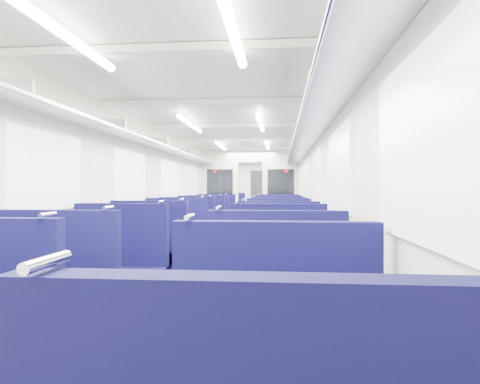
{
  "coord_description": "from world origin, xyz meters",
  "views": [
    {
      "loc": [
        0.85,
        -9.16,
        1.26
      ],
      "look_at": [
        -0.23,
        2.42,
        1.15
      ],
      "focal_mm": 32.12,
      "sensor_mm": 36.0,
      "label": 1
    }
  ],
  "objects": [
    {
      "name": "floor",
      "position": [
        0.0,
        0.0,
        0.0
      ],
      "size": [
        2.8,
        18.0,
        0.01
      ],
      "primitive_type": "cube",
      "color": "black",
      "rests_on": "ground"
    },
    {
      "name": "ceiling",
      "position": [
        0.0,
        0.0,
        2.35
      ],
      "size": [
        2.8,
        18.0,
        0.01
      ],
      "primitive_type": "cube",
      "color": "white",
      "rests_on": "wall_left"
    },
    {
      "name": "wall_left",
      "position": [
        -1.4,
        0.0,
        1.18
      ],
      "size": [
        0.02,
        18.0,
        2.35
      ],
      "primitive_type": "cube",
      "color": "silver",
      "rests_on": "floor"
    },
    {
      "name": "dado_left",
      "position": [
        -1.39,
        0.0,
        0.35
      ],
      "size": [
        0.03,
        17.9,
        0.7
      ],
      "primitive_type": "cube",
      "color": "#12113A",
      "rests_on": "floor"
    },
    {
      "name": "wall_right",
      "position": [
        1.4,
        0.0,
        1.18
      ],
      "size": [
        0.02,
        18.0,
        2.35
      ],
      "primitive_type": "cube",
      "color": "silver",
      "rests_on": "floor"
    },
    {
      "name": "dado_right",
      "position": [
        1.39,
        0.0,
        0.35
      ],
      "size": [
        0.03,
        17.9,
        0.7
      ],
      "primitive_type": "cube",
      "color": "#12113A",
      "rests_on": "floor"
    },
    {
      "name": "wall_far",
      "position": [
        0.0,
        9.0,
        1.18
      ],
      "size": [
        2.8,
        0.02,
        2.35
      ],
      "primitive_type": "cube",
      "color": "silver",
      "rests_on": "floor"
    },
    {
      "name": "luggage_rack_left",
      "position": [
        -1.21,
        0.0,
        1.97
      ],
      "size": [
        0.36,
        17.4,
        0.18
      ],
      "color": "#B2B5BA",
      "rests_on": "wall_left"
    },
    {
      "name": "luggage_rack_right",
      "position": [
        1.21,
        0.0,
        1.97
      ],
      "size": [
        0.36,
        17.4,
        0.18
      ],
      "color": "#B2B5BA",
      "rests_on": "wall_right"
    },
    {
      "name": "windows",
      "position": [
        0.0,
        -0.46,
        1.42
      ],
      "size": [
        2.78,
        15.6,
        0.75
      ],
      "color": "white",
      "rests_on": "wall_left"
    },
    {
      "name": "ceiling_fittings",
      "position": [
        0.0,
        -0.26,
        2.29
      ],
      "size": [
        2.7,
        16.06,
        0.11
      ],
      "color": "white",
      "rests_on": "ceiling"
    },
    {
      "name": "end_door",
      "position": [
        0.0,
        8.94,
        1.0
      ],
      "size": [
        0.75,
        0.06,
        2.0
      ],
      "primitive_type": "cube",
      "color": "black",
      "rests_on": "floor"
    },
    {
      "name": "bulkhead",
      "position": [
        -0.0,
        3.15,
        1.23
      ],
      "size": [
        2.8,
        0.1,
        2.35
      ],
      "color": "white",
      "rests_on": "floor"
    },
    {
      "name": "seat_4",
      "position": [
        -0.83,
        -5.98,
        0.35
      ],
      "size": [
        1.01,
        0.56,
        1.13
      ],
      "color": "#0F0E46",
      "rests_on": "floor"
    },
    {
      "name": "seat_5",
      "position": [
        0.83,
        -5.91,
        0.35
      ],
      "size": [
        1.01,
        0.56,
        1.13
      ],
      "color": "#0F0E46",
      "rests_on": "floor"
    },
    {
      "name": "seat_6",
      "position": [
        -0.83,
        -4.88,
        0.35
      ],
      "size": [
        1.01,
        0.56,
        1.13
      ],
      "color": "#0F0E46",
      "rests_on": "floor"
    },
    {
      "name": "seat_7",
      "position": [
        0.83,
        -4.81,
        0.35
      ],
      "size": [
        1.01,
        0.56,
        1.13
      ],
      "color": "#0F0E46",
      "rests_on": "floor"
    },
    {
      "name": "seat_8",
      "position": [
        -0.83,
        -3.63,
        0.35
      ],
      "size": [
        1.01,
        0.56,
        1.13
      ],
      "color": "#0F0E46",
      "rests_on": "floor"
    },
    {
      "name": "seat_9",
      "position": [
        0.83,
        -3.75,
        0.35
      ],
      "size": [
        1.01,
        0.56,
        1.13
      ],
      "color": "#0F0E46",
      "rests_on": "floor"
    },
    {
      "name": "seat_10",
      "position": [
        -0.83,
        -2.45,
        0.35
      ],
      "size": [
        1.01,
        0.56,
        1.13
      ],
      "color": "#0F0E46",
      "rests_on": "floor"
    },
    {
      "name": "seat_11",
      "position": [
        0.83,
        -2.49,
        0.35
      ],
      "size": [
        1.01,
        0.56,
        1.13
      ],
      "color": "#0F0E46",
      "rests_on": "floor"
    },
    {
      "name": "seat_12",
      "position": [
        -0.83,
        -1.38,
        0.35
      ],
      "size": [
        1.01,
        0.56,
        1.13
      ],
      "color": "#0F0E46",
      "rests_on": "floor"
    },
    {
      "name": "seat_13",
      "position": [
        0.83,
        -1.4,
        0.35
      ],
      "size": [
        1.01,
        0.56,
        1.13
      ],
      "color": "#0F0E46",
      "rests_on": "floor"
    },
    {
      "name": "seat_14",
      "position": [
        -0.83,
        -0.26,
        0.35
      ],
      "size": [
        1.01,
        0.56,
        1.13
      ],
      "color": "#0F0E46",
      "rests_on": "floor"
    },
    {
      "name": "seat_15",
      "position": [
        0.83,
        -0.13,
        0.35
      ],
      "size": [
        1.01,
        0.56,
        1.13
      ],
      "color": "#0F0E46",
      "rests_on": "floor"
    },
    {
      "name": "seat_16",
      "position": [
        -0.83,
        0.86,
        0.35
      ],
      "size": [
        1.01,
        0.56,
        1.13
      ],
      "color": "#0F0E46",
      "rests_on": "floor"
    },
    {
      "name": "seat_17",
      "position": [
        0.83,
        0.94,
        0.35
      ],
      "size": [
        1.01,
        0.56,
        1.13
      ],
      "color": "#0F0E46",
      "rests_on": "floor"
    },
    {
      "name": "seat_18",
      "position": [
        -0.83,
        1.98,
        0.35
      ],
      "size": [
        1.01,
        0.56,
        1.13
      ],
      "color": "#0F0E46",
      "rests_on": "floor"
    },
    {
      "name": "seat_19",
      "position": [
        0.83,
        1.97,
        0.35
      ],
      "size": [
        1.01,
        0.56,
        1.13
      ],
      "color": "#0F0E46",
      "rests_on": "floor"
    },
    {
      "name": "seat_20",
      "position": [
        -0.83,
        4.1,
        0.35
      ],
      "size": [
        1.01,
        0.56,
        1.13
      ],
      "color": "#0F0E46",
      "rests_on": "floor"
    },
    {
      "name": "seat_21",
      "position": [
        0.83,
        4.14,
        0.35
      ],
      "size": [
        1.01,
        0.56,
        1.13
      ],
      "color": "#0F0E46",
      "rests_on": "floor"
    },
    {
      "name": "seat_22",
      "position": [
        -0.83,
        5.17,
        0.35
      ],
      "size": [
        1.01,
        0.56,
        1.13
      ],
      "color": "#0F0E46",
      "rests_on": "floor"
    },
    {
      "name": "seat_23",
      "position": [
        0.83,
        5.38,
        0.35
      ],
      "size": [
        1.01,
        0.56,
        1.13
      ],
      "color": "#0F0E46",
      "rests_on": "floor"
    }
  ]
}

